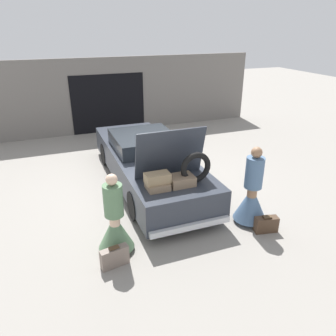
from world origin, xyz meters
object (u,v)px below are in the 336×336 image
object	(u,v)px
suitcase_beside_left_person	(115,257)
car	(148,162)
suitcase_beside_right_person	(266,224)
person_right	(252,197)
person_left	(115,225)

from	to	relation	value
suitcase_beside_left_person	car	bearing A→B (deg)	61.97
car	suitcase_beside_left_person	size ratio (longest dim) A/B	10.45
car	suitcase_beside_right_person	size ratio (longest dim) A/B	10.94
suitcase_beside_left_person	person_right	bearing A→B (deg)	6.96
car	person_right	distance (m)	2.95
car	person_right	xyz separation A→B (m)	(1.44, -2.57, -0.00)
person_left	suitcase_beside_right_person	xyz separation A→B (m)	(2.98, -0.49, -0.39)
car	person_left	size ratio (longest dim) A/B	3.44
person_right	suitcase_beside_left_person	distance (m)	3.06
suitcase_beside_left_person	suitcase_beside_right_person	bearing A→B (deg)	-1.41
person_left	suitcase_beside_left_person	xyz separation A→B (m)	(-0.12, -0.42, -0.37)
car	suitcase_beside_left_person	xyz separation A→B (m)	(-1.56, -2.94, -0.42)
car	person_left	xyz separation A→B (m)	(-1.44, -2.52, -0.05)
person_left	person_right	xyz separation A→B (m)	(2.88, -0.05, 0.05)
person_left	suitcase_beside_right_person	distance (m)	3.05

